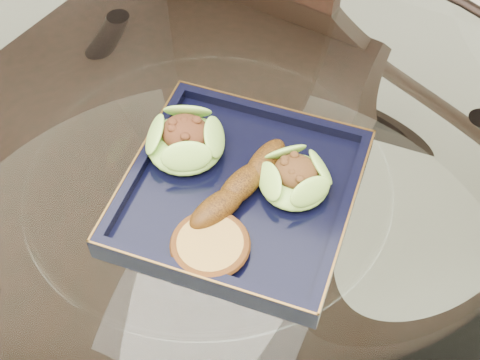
% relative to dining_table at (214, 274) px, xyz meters
% --- Properties ---
extents(dining_table, '(1.13, 1.13, 0.77)m').
position_rel_dining_table_xyz_m(dining_table, '(0.00, 0.00, 0.00)').
color(dining_table, white).
rests_on(dining_table, ground).
extents(dining_chair, '(0.48, 0.48, 0.95)m').
position_rel_dining_table_xyz_m(dining_chair, '(-0.18, 0.34, -0.06)').
color(dining_chair, black).
rests_on(dining_chair, ground).
extents(navy_plate, '(0.28, 0.28, 0.02)m').
position_rel_dining_table_xyz_m(navy_plate, '(0.03, 0.03, 0.17)').
color(navy_plate, black).
rests_on(navy_plate, dining_table).
extents(lettuce_wrap_left, '(0.10, 0.10, 0.03)m').
position_rel_dining_table_xyz_m(lettuce_wrap_left, '(-0.06, 0.06, 0.20)').
color(lettuce_wrap_left, '#71AD32').
rests_on(lettuce_wrap_left, navy_plate).
extents(lettuce_wrap_right, '(0.11, 0.11, 0.03)m').
position_rel_dining_table_xyz_m(lettuce_wrap_right, '(0.09, 0.06, 0.20)').
color(lettuce_wrap_right, '#6DA730').
rests_on(lettuce_wrap_right, navy_plate).
extents(roasted_plantain, '(0.08, 0.16, 0.03)m').
position_rel_dining_table_xyz_m(roasted_plantain, '(0.03, 0.02, 0.20)').
color(roasted_plantain, '#573009').
rests_on(roasted_plantain, navy_plate).
extents(crumb_patty, '(0.09, 0.09, 0.01)m').
position_rel_dining_table_xyz_m(crumb_patty, '(0.03, -0.06, 0.19)').
color(crumb_patty, '#B1863B').
rests_on(crumb_patty, navy_plate).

